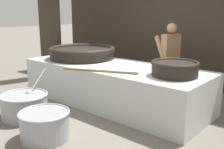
{
  "coord_description": "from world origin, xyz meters",
  "views": [
    {
      "loc": [
        3.41,
        -3.95,
        1.84
      ],
      "look_at": [
        0.0,
        0.0,
        0.6
      ],
      "focal_mm": 42.0,
      "sensor_mm": 36.0,
      "label": 1
    }
  ],
  "objects_px": {
    "prep_bowl_vegetables": "(25,104)",
    "prep_bowl_extra": "(45,124)",
    "cook": "(170,57)",
    "giant_wok_far": "(175,68)",
    "giant_wok_near": "(82,52)"
  },
  "relations": [
    {
      "from": "prep_bowl_vegetables",
      "to": "prep_bowl_extra",
      "type": "height_order",
      "value": "prep_bowl_vegetables"
    },
    {
      "from": "cook",
      "to": "prep_bowl_vegetables",
      "type": "distance_m",
      "value": 3.2
    },
    {
      "from": "giant_wok_far",
      "to": "prep_bowl_vegetables",
      "type": "relative_size",
      "value": 0.76
    },
    {
      "from": "giant_wok_far",
      "to": "cook",
      "type": "relative_size",
      "value": 0.49
    },
    {
      "from": "cook",
      "to": "giant_wok_far",
      "type": "bearing_deg",
      "value": 132.11
    },
    {
      "from": "giant_wok_far",
      "to": "prep_bowl_extra",
      "type": "height_order",
      "value": "giant_wok_far"
    },
    {
      "from": "cook",
      "to": "prep_bowl_extra",
      "type": "xyz_separation_m",
      "value": [
        -0.33,
        -3.11,
        -0.64
      ]
    },
    {
      "from": "giant_wok_near",
      "to": "prep_bowl_vegetables",
      "type": "height_order",
      "value": "giant_wok_near"
    },
    {
      "from": "giant_wok_near",
      "to": "cook",
      "type": "distance_m",
      "value": 2.0
    },
    {
      "from": "giant_wok_near",
      "to": "giant_wok_far",
      "type": "xyz_separation_m",
      "value": [
        2.44,
        -0.17,
        -0.01
      ]
    },
    {
      "from": "giant_wok_near",
      "to": "giant_wok_far",
      "type": "bearing_deg",
      "value": -3.93
    },
    {
      "from": "cook",
      "to": "prep_bowl_extra",
      "type": "bearing_deg",
      "value": 94.55
    },
    {
      "from": "prep_bowl_extra",
      "to": "prep_bowl_vegetables",
      "type": "bearing_deg",
      "value": 165.26
    },
    {
      "from": "giant_wok_far",
      "to": "cook",
      "type": "height_order",
      "value": "cook"
    },
    {
      "from": "giant_wok_near",
      "to": "giant_wok_far",
      "type": "distance_m",
      "value": 2.45
    }
  ]
}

